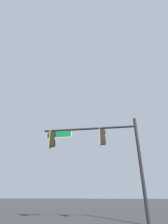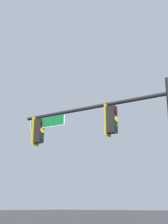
% 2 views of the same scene
% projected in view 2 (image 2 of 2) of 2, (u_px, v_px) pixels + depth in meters
% --- Properties ---
extents(signal_pole_near, '(6.77, 1.49, 6.60)m').
position_uv_depth(signal_pole_near, '(106.00, 135.00, 12.38)').
color(signal_pole_near, black).
rests_on(signal_pole_near, ground_plane).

